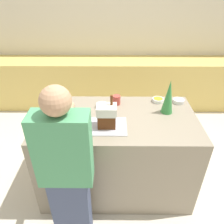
# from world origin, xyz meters

# --- Properties ---
(ground_plane) EXTENTS (12.00, 12.00, 0.00)m
(ground_plane) POSITION_xyz_m (0.00, 0.00, 0.00)
(ground_plane) COLOR beige
(wall_back) EXTENTS (8.00, 0.05, 2.60)m
(wall_back) POSITION_xyz_m (0.00, 2.26, 1.30)
(wall_back) COLOR beige
(wall_back) RESTS_ON ground_plane
(back_cabinet_block) EXTENTS (6.00, 0.60, 0.88)m
(back_cabinet_block) POSITION_xyz_m (0.00, 1.94, 0.44)
(back_cabinet_block) COLOR #DBBC60
(back_cabinet_block) RESTS_ON ground_plane
(kitchen_island) EXTENTS (1.61, 0.88, 0.95)m
(kitchen_island) POSITION_xyz_m (0.00, 0.00, 0.48)
(kitchen_island) COLOR gray
(kitchen_island) RESTS_ON ground_plane
(baking_tray) EXTENTS (0.37, 0.30, 0.01)m
(baking_tray) POSITION_xyz_m (-0.10, -0.16, 0.96)
(baking_tray) COLOR #B2B2BC
(baking_tray) RESTS_ON kitchen_island
(gingerbread_house) EXTENTS (0.18, 0.14, 0.31)m
(gingerbread_house) POSITION_xyz_m (-0.09, -0.16, 1.08)
(gingerbread_house) COLOR #5B2D14
(gingerbread_house) RESTS_ON baking_tray
(decorative_tree) EXTENTS (0.12, 0.12, 0.36)m
(decorative_tree) POSITION_xyz_m (0.52, 0.10, 1.13)
(decorative_tree) COLOR #33843D
(decorative_tree) RESTS_ON kitchen_island
(candy_bowl_beside_tree) EXTENTS (0.13, 0.13, 0.04)m
(candy_bowl_beside_tree) POSITION_xyz_m (0.47, 0.32, 0.97)
(candy_bowl_beside_tree) COLOR white
(candy_bowl_beside_tree) RESTS_ON kitchen_island
(candy_bowl_center_rear) EXTENTS (0.09, 0.09, 0.04)m
(candy_bowl_center_rear) POSITION_xyz_m (-0.62, 0.30, 0.98)
(candy_bowl_center_rear) COLOR white
(candy_bowl_center_rear) RESTS_ON kitchen_island
(candy_bowl_behind_tray) EXTENTS (0.10, 0.10, 0.04)m
(candy_bowl_behind_tray) POSITION_xyz_m (-0.66, 0.15, 0.97)
(candy_bowl_behind_tray) COLOR white
(candy_bowl_behind_tray) RESTS_ON kitchen_island
(candy_bowl_near_tray_left) EXTENTS (0.13, 0.13, 0.04)m
(candy_bowl_near_tray_left) POSITION_xyz_m (-0.15, 0.19, 0.97)
(candy_bowl_near_tray_left) COLOR white
(candy_bowl_near_tray_left) RESTS_ON kitchen_island
(candy_bowl_far_right) EXTENTS (0.10, 0.10, 0.05)m
(candy_bowl_far_right) POSITION_xyz_m (-0.47, 0.06, 0.98)
(candy_bowl_far_right) COLOR white
(candy_bowl_far_right) RESTS_ON kitchen_island
(candy_bowl_far_left) EXTENTS (0.12, 0.12, 0.04)m
(candy_bowl_far_left) POSITION_xyz_m (0.69, 0.30, 0.98)
(candy_bowl_far_left) COLOR silver
(candy_bowl_far_left) RESTS_ON kitchen_island
(mug) EXTENTS (0.08, 0.08, 0.10)m
(mug) POSITION_xyz_m (0.00, 0.26, 1.00)
(mug) COLOR #B24238
(mug) RESTS_ON kitchen_island
(person) EXTENTS (0.42, 0.52, 1.59)m
(person) POSITION_xyz_m (-0.40, -0.62, 0.82)
(person) COLOR #424C6B
(person) RESTS_ON ground_plane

